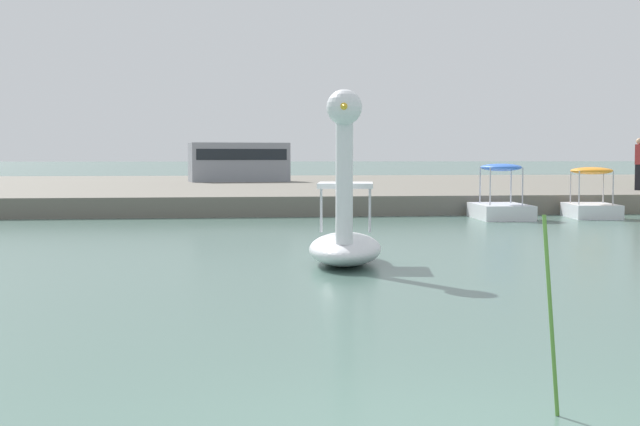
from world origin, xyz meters
TOP-DOWN VIEW (x-y plane):
  - shore_bank_far at (0.00, 33.90)m, footprint 159.09×27.80m
  - swan_boat at (0.80, 8.97)m, footprint 1.54×2.64m
  - pedal_boat_blue at (6.57, 18.61)m, footprint 1.49×2.35m
  - pedal_boat_orange at (9.19, 18.73)m, footprint 1.50×2.12m
  - person_on_path at (12.90, 23.31)m, footprint 0.32×0.32m
  - parked_van at (0.11, 35.20)m, footprint 4.51×2.30m

SIDE VIEW (x-z plane):
  - shore_bank_far at x=0.00m, z-range 0.00..0.57m
  - pedal_boat_orange at x=9.19m, z-range -0.26..1.13m
  - pedal_boat_blue at x=6.57m, z-range -0.31..1.18m
  - swan_boat at x=0.80m, z-range -0.75..1.91m
  - person_on_path at x=12.90m, z-range 0.59..2.32m
  - parked_van at x=0.11m, z-range 0.64..2.36m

